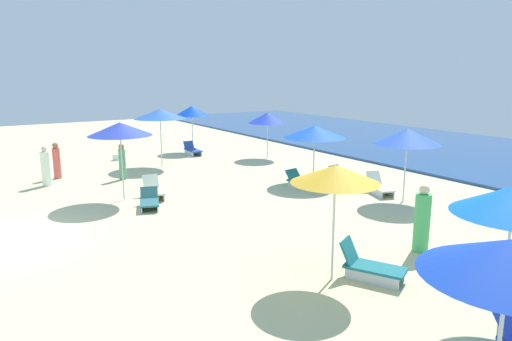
{
  "coord_description": "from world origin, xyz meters",
  "views": [
    {
      "loc": [
        13.62,
        -0.59,
        4.46
      ],
      "look_at": [
        -0.8,
        8.62,
        0.82
      ],
      "focal_mm": 32.79,
      "sensor_mm": 36.0,
      "label": 1
    }
  ],
  "objects_px": {
    "umbrella_3": "(509,258)",
    "umbrella_7": "(315,132)",
    "beachgoer_1": "(422,221)",
    "lounge_chair_1_0": "(379,187)",
    "umbrella_0": "(120,129)",
    "lounge_chair_0_1": "(149,201)",
    "lounge_chair_7_1": "(344,176)",
    "beachgoer_0": "(46,168)",
    "beachgoer_2": "(57,161)",
    "lounge_chair_2_0": "(370,266)",
    "umbrella_2": "(335,174)",
    "lounge_chair_8_0": "(192,150)",
    "lounge_chair_0_0": "(153,191)",
    "umbrella_8": "(192,111)",
    "umbrella_9": "(267,118)",
    "lounge_chair_7_0": "(302,181)",
    "umbrella_4": "(160,114)",
    "umbrella_1": "(407,136)",
    "cooler_box_0": "(117,157)",
    "beachgoer_3": "(122,162)"
  },
  "relations": [
    {
      "from": "lounge_chair_0_0",
      "to": "beachgoer_1",
      "type": "xyz_separation_m",
      "value": [
        8.44,
        3.9,
        0.52
      ]
    },
    {
      "from": "umbrella_4",
      "to": "cooler_box_0",
      "type": "relative_size",
      "value": 5.19
    },
    {
      "from": "umbrella_3",
      "to": "beachgoer_1",
      "type": "bearing_deg",
      "value": 135.73
    },
    {
      "from": "lounge_chair_2_0",
      "to": "umbrella_3",
      "type": "relative_size",
      "value": 0.57
    },
    {
      "from": "umbrella_0",
      "to": "umbrella_7",
      "type": "relative_size",
      "value": 1.11
    },
    {
      "from": "lounge_chair_0_0",
      "to": "umbrella_8",
      "type": "height_order",
      "value": "umbrella_8"
    },
    {
      "from": "umbrella_1",
      "to": "cooler_box_0",
      "type": "height_order",
      "value": "umbrella_1"
    },
    {
      "from": "umbrella_3",
      "to": "umbrella_7",
      "type": "height_order",
      "value": "umbrella_3"
    },
    {
      "from": "lounge_chair_0_0",
      "to": "lounge_chair_1_0",
      "type": "height_order",
      "value": "lounge_chair_0_0"
    },
    {
      "from": "beachgoer_0",
      "to": "beachgoer_2",
      "type": "xyz_separation_m",
      "value": [
        -1.15,
        0.6,
        0.0
      ]
    },
    {
      "from": "umbrella_3",
      "to": "umbrella_2",
      "type": "bearing_deg",
      "value": 162.56
    },
    {
      "from": "lounge_chair_0_0",
      "to": "umbrella_2",
      "type": "height_order",
      "value": "umbrella_2"
    },
    {
      "from": "umbrella_2",
      "to": "cooler_box_0",
      "type": "bearing_deg",
      "value": 179.32
    },
    {
      "from": "beachgoer_2",
      "to": "cooler_box_0",
      "type": "height_order",
      "value": "beachgoer_2"
    },
    {
      "from": "umbrella_2",
      "to": "beachgoer_2",
      "type": "xyz_separation_m",
      "value": [
        -13.74,
        -3.18,
        -1.62
      ]
    },
    {
      "from": "umbrella_3",
      "to": "umbrella_4",
      "type": "height_order",
      "value": "umbrella_4"
    },
    {
      "from": "umbrella_1",
      "to": "cooler_box_0",
      "type": "distance_m",
      "value": 14.72
    },
    {
      "from": "umbrella_3",
      "to": "lounge_chair_8_0",
      "type": "distance_m",
      "value": 21.25
    },
    {
      "from": "umbrella_4",
      "to": "lounge_chair_7_0",
      "type": "xyz_separation_m",
      "value": [
        6.97,
        3.05,
        -2.25
      ]
    },
    {
      "from": "umbrella_2",
      "to": "umbrella_4",
      "type": "xyz_separation_m",
      "value": [
        -13.83,
        1.52,
        0.14
      ]
    },
    {
      "from": "umbrella_9",
      "to": "beachgoer_2",
      "type": "distance_m",
      "value": 10.3
    },
    {
      "from": "umbrella_4",
      "to": "lounge_chair_1_0",
      "type": "bearing_deg",
      "value": 27.67
    },
    {
      "from": "lounge_chair_7_0",
      "to": "umbrella_9",
      "type": "bearing_deg",
      "value": 58.6
    },
    {
      "from": "beachgoer_3",
      "to": "lounge_chair_0_0",
      "type": "bearing_deg",
      "value": -7.32
    },
    {
      "from": "lounge_chair_8_0",
      "to": "lounge_chair_7_0",
      "type": "bearing_deg",
      "value": -83.43
    },
    {
      "from": "lounge_chair_0_0",
      "to": "lounge_chair_7_0",
      "type": "distance_m",
      "value": 5.71
    },
    {
      "from": "umbrella_0",
      "to": "beachgoer_0",
      "type": "xyz_separation_m",
      "value": [
        -3.7,
        -1.94,
        -1.78
      ]
    },
    {
      "from": "lounge_chair_8_0",
      "to": "beachgoer_2",
      "type": "distance_m",
      "value": 7.63
    },
    {
      "from": "beachgoer_1",
      "to": "beachgoer_2",
      "type": "xyz_separation_m",
      "value": [
        -13.68,
        -6.19,
        -0.07
      ]
    },
    {
      "from": "umbrella_7",
      "to": "lounge_chair_7_0",
      "type": "height_order",
      "value": "umbrella_7"
    },
    {
      "from": "umbrella_0",
      "to": "beachgoer_1",
      "type": "distance_m",
      "value": 10.21
    },
    {
      "from": "umbrella_8",
      "to": "lounge_chair_7_1",
      "type": "bearing_deg",
      "value": 11.91
    },
    {
      "from": "umbrella_0",
      "to": "beachgoer_1",
      "type": "height_order",
      "value": "umbrella_0"
    },
    {
      "from": "umbrella_3",
      "to": "umbrella_8",
      "type": "bearing_deg",
      "value": 164.4
    },
    {
      "from": "lounge_chair_8_0",
      "to": "cooler_box_0",
      "type": "relative_size",
      "value": 2.86
    },
    {
      "from": "umbrella_4",
      "to": "lounge_chair_7_1",
      "type": "bearing_deg",
      "value": 36.24
    },
    {
      "from": "lounge_chair_7_1",
      "to": "beachgoer_0",
      "type": "height_order",
      "value": "beachgoer_0"
    },
    {
      "from": "lounge_chair_1_0",
      "to": "umbrella_7",
      "type": "xyz_separation_m",
      "value": [
        -2.71,
        -0.91,
        1.83
      ]
    },
    {
      "from": "umbrella_8",
      "to": "umbrella_9",
      "type": "relative_size",
      "value": 1.08
    },
    {
      "from": "umbrella_4",
      "to": "lounge_chair_8_0",
      "type": "bearing_deg",
      "value": 129.28
    },
    {
      "from": "beachgoer_2",
      "to": "lounge_chair_0_1",
      "type": "bearing_deg",
      "value": -145.35
    },
    {
      "from": "umbrella_0",
      "to": "beachgoer_3",
      "type": "distance_m",
      "value": 3.76
    },
    {
      "from": "beachgoer_1",
      "to": "umbrella_4",
      "type": "bearing_deg",
      "value": -22.75
    },
    {
      "from": "umbrella_1",
      "to": "lounge_chair_7_0",
      "type": "bearing_deg",
      "value": -152.98
    },
    {
      "from": "lounge_chair_0_1",
      "to": "lounge_chair_7_1",
      "type": "bearing_deg",
      "value": 15.21
    },
    {
      "from": "beachgoer_0",
      "to": "lounge_chair_7_1",
      "type": "bearing_deg",
      "value": 177.89
    },
    {
      "from": "beachgoer_0",
      "to": "umbrella_1",
      "type": "bearing_deg",
      "value": 164.65
    },
    {
      "from": "lounge_chair_2_0",
      "to": "umbrella_3",
      "type": "xyz_separation_m",
      "value": [
        4.05,
        -2.13,
        2.1
      ]
    },
    {
      "from": "lounge_chair_2_0",
      "to": "umbrella_7",
      "type": "xyz_separation_m",
      "value": [
        -7.69,
        4.74,
        1.8
      ]
    },
    {
      "from": "lounge_chair_7_1",
      "to": "lounge_chair_8_0",
      "type": "distance_m",
      "value": 9.5
    }
  ]
}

